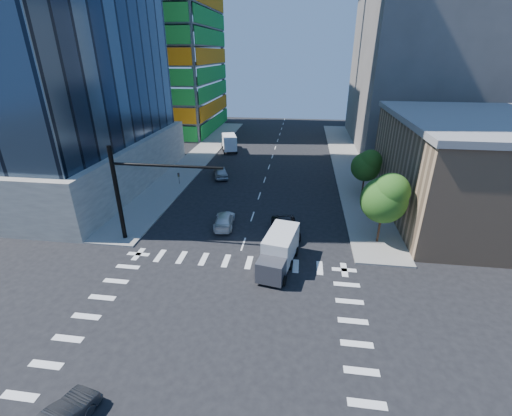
# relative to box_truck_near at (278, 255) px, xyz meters

# --- Properties ---
(ground) EXTENTS (160.00, 160.00, 0.00)m
(ground) POSITION_rel_box_truck_near_xyz_m (-3.50, -8.54, -1.29)
(ground) COLOR black
(ground) RESTS_ON ground
(road_markings) EXTENTS (20.00, 20.00, 0.01)m
(road_markings) POSITION_rel_box_truck_near_xyz_m (-3.50, -8.54, -1.28)
(road_markings) COLOR silver
(road_markings) RESTS_ON ground
(sidewalk_ne) EXTENTS (5.00, 60.00, 0.15)m
(sidewalk_ne) POSITION_rel_box_truck_near_xyz_m (9.00, 31.46, -1.21)
(sidewalk_ne) COLOR gray
(sidewalk_ne) RESTS_ON ground
(sidewalk_nw) EXTENTS (5.00, 60.00, 0.15)m
(sidewalk_nw) POSITION_rel_box_truck_near_xyz_m (-16.00, 31.46, -1.21)
(sidewalk_nw) COLOR gray
(sidewalk_nw) RESTS_ON ground
(construction_building) EXTENTS (25.16, 34.50, 70.60)m
(construction_building) POSITION_rel_box_truck_near_xyz_m (-30.91, 53.39, 23.32)
(construction_building) COLOR gray
(construction_building) RESTS_ON ground
(commercial_building) EXTENTS (20.50, 22.50, 10.60)m
(commercial_building) POSITION_rel_box_truck_near_xyz_m (21.50, 13.46, 4.03)
(commercial_building) COLOR tan
(commercial_building) RESTS_ON ground
(bg_building_ne) EXTENTS (24.00, 30.00, 28.00)m
(bg_building_ne) POSITION_rel_box_truck_near_xyz_m (23.50, 46.46, 12.71)
(bg_building_ne) COLOR #5C5753
(bg_building_ne) RESTS_ON ground
(signal_mast_nw) EXTENTS (10.20, 0.40, 9.00)m
(signal_mast_nw) POSITION_rel_box_truck_near_xyz_m (-13.50, 2.96, 4.21)
(signal_mast_nw) COLOR black
(signal_mast_nw) RESTS_ON sidewalk_nw
(tree_south) EXTENTS (4.16, 4.16, 6.82)m
(tree_south) POSITION_rel_box_truck_near_xyz_m (9.13, 5.36, 3.40)
(tree_south) COLOR #382316
(tree_south) RESTS_ON sidewalk_ne
(tree_north) EXTENTS (3.54, 3.52, 5.78)m
(tree_north) POSITION_rel_box_truck_near_xyz_m (9.43, 17.36, 2.70)
(tree_north) COLOR #382316
(tree_north) RESTS_ON sidewalk_ne
(car_nb_far) EXTENTS (3.37, 5.58, 1.45)m
(car_nb_far) POSITION_rel_box_truck_near_xyz_m (0.32, 5.87, -0.56)
(car_nb_far) COLOR black
(car_nb_far) RESTS_ON ground
(car_sb_near) EXTENTS (2.34, 4.80, 1.34)m
(car_sb_near) POSITION_rel_box_truck_near_xyz_m (-6.05, 6.86, -0.62)
(car_sb_near) COLOR white
(car_sb_near) RESTS_ON ground
(car_sb_mid) EXTENTS (3.31, 5.06, 1.60)m
(car_sb_mid) POSITION_rel_box_truck_near_xyz_m (-9.89, 21.70, -0.49)
(car_sb_mid) COLOR #A2A5AA
(car_sb_mid) RESTS_ON ground
(box_truck_near) EXTENTS (3.34, 5.88, 2.91)m
(box_truck_near) POSITION_rel_box_truck_near_xyz_m (0.00, 0.00, 0.00)
(box_truck_near) COLOR black
(box_truck_near) RESTS_ON ground
(box_truck_far) EXTENTS (4.00, 6.15, 2.99)m
(box_truck_far) POSITION_rel_box_truck_near_xyz_m (-11.77, 36.51, 0.03)
(box_truck_far) COLOR black
(box_truck_far) RESTS_ON ground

